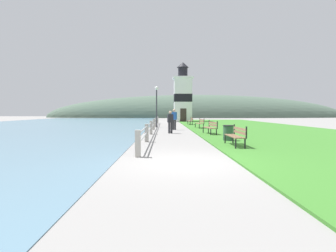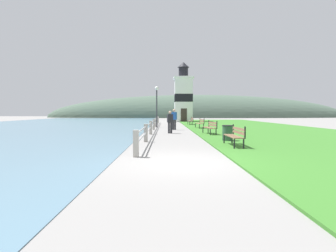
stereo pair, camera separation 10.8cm
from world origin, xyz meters
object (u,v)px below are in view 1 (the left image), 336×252
park_bench_midway (211,127)px  trash_bin (228,133)px  park_bench_near (236,135)px  park_bench_far (200,123)px  park_bench_by_lighthouse (191,120)px  person_by_railing (170,121)px  lighthouse (183,96)px  lamp_post (157,99)px  person_strolling (174,119)px

park_bench_midway → trash_bin: bearing=86.3°
park_bench_near → park_bench_far: size_ratio=1.11×
park_bench_midway → park_bench_by_lighthouse: bearing=-95.9°
person_by_railing → park_bench_near: bearing=-179.5°
lighthouse → trash_bin: size_ratio=10.74×
park_bench_far → trash_bin: 10.22m
lamp_post → park_bench_midway: bearing=-64.6°
lighthouse → person_strolling: 18.49m
lighthouse → person_by_railing: bearing=-96.3°
person_by_railing → park_bench_by_lighthouse: bearing=-32.6°
park_bench_far → person_strolling: person_strolling is taller
person_by_railing → lamp_post: size_ratio=0.40×
park_bench_by_lighthouse → lamp_post: bearing=50.0°
park_bench_midway → lighthouse: (-0.26, 22.82, 3.32)m
park_bench_by_lighthouse → trash_bin: size_ratio=2.04×
lamp_post → person_strolling: bearing=-65.2°
park_bench_by_lighthouse → trash_bin: (0.23, -16.70, -0.11)m
trash_bin → park_bench_far: bearing=90.1°
lighthouse → person_strolling: (-2.00, -18.15, -2.91)m
park_bench_near → person_by_railing: 7.68m
person_strolling → person_by_railing: size_ratio=1.11×
park_bench_far → trash_bin: size_ratio=1.99×
lighthouse → lamp_post: lighthouse is taller
park_bench_far → lamp_post: bearing=-30.3°
lighthouse → park_bench_by_lighthouse: bearing=-88.8°
park_bench_far → trash_bin: (0.02, -10.22, -0.11)m
person_strolling → person_by_railing: (-0.39, -3.49, -0.09)m
park_bench_near → park_bench_far: same height
park_bench_midway → park_bench_far: same height
park_bench_by_lighthouse → person_strolling: bearing=73.5°
park_bench_midway → lamp_post: size_ratio=0.49×
park_bench_far → lamp_post: size_ratio=0.42×
lamp_post → lighthouse: bearing=76.5°
person_by_railing → lamp_post: bearing=-10.3°
park_bench_near → lighthouse: size_ratio=0.21×
park_bench_by_lighthouse → lighthouse: size_ratio=0.19×
lighthouse → lamp_post: (-3.55, -14.78, -1.12)m
park_bench_near → trash_bin: park_bench_near is taller
lighthouse → person_strolling: bearing=-96.3°
park_bench_by_lighthouse → lamp_post: size_ratio=0.43×
person_by_railing → trash_bin: person_by_railing is taller
lamp_post → park_bench_near: bearing=-74.7°
person_strolling → trash_bin: 9.00m
park_bench_far → lighthouse: 16.92m
park_bench_near → park_bench_far: (0.12, 12.25, -0.00)m
park_bench_near → lamp_post: (-3.85, 14.06, 2.20)m
park_bench_by_lighthouse → lamp_post: lamp_post is taller
park_bench_near → lamp_post: lamp_post is taller
park_bench_by_lighthouse → person_by_railing: bearing=76.1°
lighthouse → person_by_railing: (-2.39, -21.65, -3.01)m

